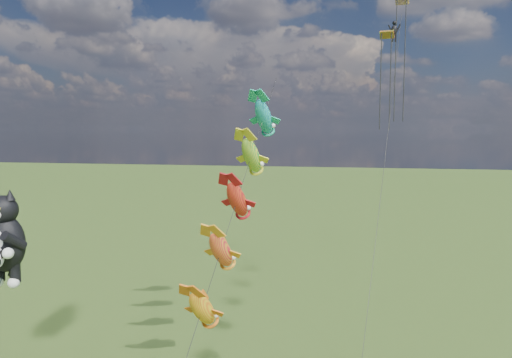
# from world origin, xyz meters

# --- Properties ---
(cat_kite_rig) EXTENTS (2.33, 4.10, 10.04)m
(cat_kite_rig) POSITION_xyz_m (-2.25, -1.51, 7.45)
(cat_kite_rig) COLOR brown
(cat_kite_rig) RESTS_ON ground
(fish_windsock_rig) EXTENTS (2.77, 15.81, 16.43)m
(fish_windsock_rig) POSITION_xyz_m (9.13, 2.58, 9.24)
(fish_windsock_rig) COLOR brown
(fish_windsock_rig) RESTS_ON ground
(parafoil_rig) EXTENTS (3.65, 17.37, 23.51)m
(parafoil_rig) POSITION_xyz_m (18.03, 16.60, 19.47)
(parafoil_rig) COLOR brown
(parafoil_rig) RESTS_ON ground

